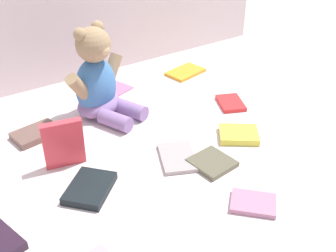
# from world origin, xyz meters

# --- Properties ---
(ground_plane) EXTENTS (3.20, 3.20, 0.00)m
(ground_plane) POSITION_xyz_m (0.00, 0.00, 0.00)
(ground_plane) COLOR silver
(teddy_bear) EXTENTS (0.22, 0.23, 0.28)m
(teddy_bear) POSITION_xyz_m (-0.06, 0.20, 0.10)
(teddy_bear) COLOR #3F72B2
(teddy_bear) RESTS_ON ground_plane
(book_case_0) EXTENTS (0.15, 0.11, 0.01)m
(book_case_0) POSITION_xyz_m (0.31, 0.30, 0.01)
(book_case_0) COLOR orange
(book_case_0) RESTS_ON ground_plane
(book_case_1) EXTENTS (0.14, 0.13, 0.02)m
(book_case_1) POSITION_xyz_m (0.20, -0.12, 0.01)
(book_case_1) COLOR #D9CB40
(book_case_1) RESTS_ON ground_plane
(book_case_2) EXTENTS (0.13, 0.10, 0.02)m
(book_case_2) POSITION_xyz_m (-0.27, 0.19, 0.01)
(book_case_2) COLOR brown
(book_case_2) RESTS_ON ground_plane
(book_case_3) EXTENTS (0.10, 0.05, 0.13)m
(book_case_3) POSITION_xyz_m (-0.25, 0.02, 0.06)
(book_case_3) COLOR #D73944
(book_case_3) RESTS_ON ground_plane
(book_case_4) EXTENTS (0.12, 0.12, 0.01)m
(book_case_4) POSITION_xyz_m (0.04, -0.35, 0.01)
(book_case_4) COLOR #AF6E8E
(book_case_4) RESTS_ON ground_plane
(book_case_6) EXTENTS (0.13, 0.15, 0.01)m
(book_case_6) POSITION_xyz_m (-0.00, -0.12, 0.01)
(book_case_6) COLOR #9F9292
(book_case_6) RESTS_ON ground_plane
(book_case_7) EXTENTS (0.11, 0.11, 0.01)m
(book_case_7) POSITION_xyz_m (0.06, -0.18, 0.01)
(book_case_7) COLOR brown
(book_case_7) RESTS_ON ground_plane
(book_case_8) EXTENTS (0.15, 0.13, 0.01)m
(book_case_8) POSITION_xyz_m (0.03, 0.32, 0.00)
(book_case_8) COLOR #AA6592
(book_case_8) RESTS_ON ground_plane
(book_case_10) EXTENTS (0.11, 0.12, 0.01)m
(book_case_10) POSITION_xyz_m (0.30, 0.03, 0.01)
(book_case_10) COLOR red
(book_case_10) RESTS_ON ground_plane
(book_case_11) EXTENTS (0.15, 0.15, 0.02)m
(book_case_11) POSITION_xyz_m (-0.24, -0.11, 0.01)
(book_case_11) COLOR black
(book_case_11) RESTS_ON ground_plane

